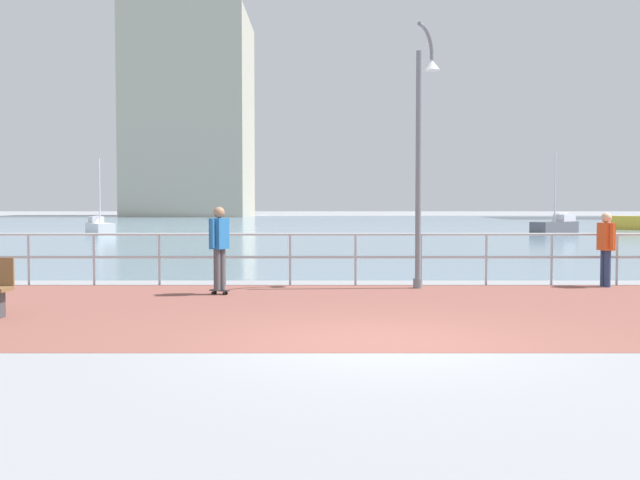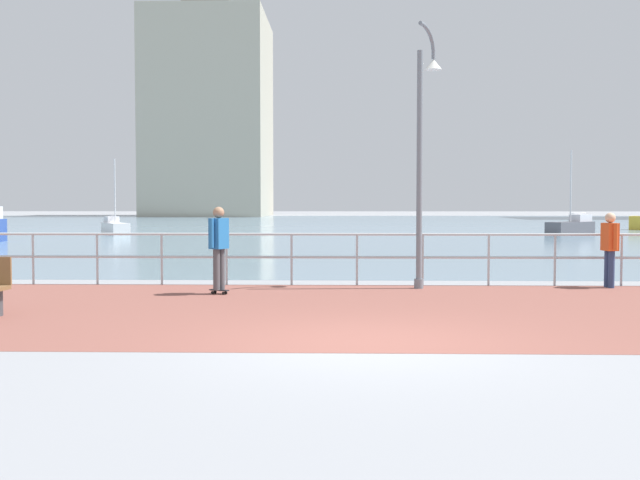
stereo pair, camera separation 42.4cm
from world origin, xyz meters
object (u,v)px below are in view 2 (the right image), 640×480
bystander (610,244)px  sailboat_blue (115,227)px  lamppost (424,142)px  skateboarder (219,242)px  sailboat_yellow (571,227)px

bystander → sailboat_blue: (-18.20, 26.65, -0.51)m
lamppost → sailboat_blue: bearing=118.1°
skateboarder → sailboat_blue: (-10.28, 28.01, -0.61)m
lamppost → bystander: bearing=1.8°
lamppost → sailboat_yellow: bearing=67.9°
sailboat_blue → sailboat_yellow: bearing=1.1°
skateboarder → sailboat_blue: bearing=110.1°
sailboat_yellow → lamppost: bearing=-112.1°
bystander → sailboat_yellow: size_ratio=0.33×
lamppost → skateboarder: bearing=-162.9°
lamppost → sailboat_yellow: lamppost is taller
bystander → sailboat_blue: size_ratio=0.37×
sailboat_blue → skateboarder: bearing=-69.9°
sailboat_blue → lamppost: bearing=-61.9°
lamppost → sailboat_blue: lamppost is taller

